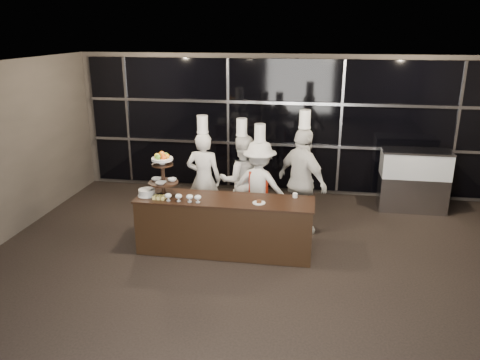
% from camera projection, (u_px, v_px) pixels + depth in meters
% --- Properties ---
extents(room, '(10.00, 10.00, 10.00)m').
position_uv_depth(room, '(252.00, 211.00, 5.38)').
color(room, black).
rests_on(room, ground).
extents(window_wall, '(8.60, 0.10, 2.80)m').
position_uv_depth(window_wall, '(283.00, 126.00, 10.01)').
color(window_wall, black).
rests_on(window_wall, ground).
extents(buffet_counter, '(2.84, 0.74, 0.92)m').
position_uv_depth(buffet_counter, '(225.00, 225.00, 7.57)').
color(buffet_counter, black).
rests_on(buffet_counter, ground).
extents(display_stand, '(0.48, 0.48, 0.74)m').
position_uv_depth(display_stand, '(163.00, 171.00, 7.45)').
color(display_stand, black).
rests_on(display_stand, buffet_counter).
extents(compotes, '(0.59, 0.11, 0.12)m').
position_uv_depth(compotes, '(183.00, 197.00, 7.29)').
color(compotes, silver).
rests_on(compotes, buffet_counter).
extents(layer_cake, '(0.30, 0.30, 0.11)m').
position_uv_depth(layer_cake, '(147.00, 192.00, 7.56)').
color(layer_cake, white).
rests_on(layer_cake, buffet_counter).
extents(pastry_squares, '(0.20, 0.13, 0.05)m').
position_uv_depth(pastry_squares, '(159.00, 197.00, 7.42)').
color(pastry_squares, '#EEDF74').
rests_on(pastry_squares, buffet_counter).
extents(small_plate, '(0.20, 0.20, 0.05)m').
position_uv_depth(small_plate, '(259.00, 202.00, 7.24)').
color(small_plate, white).
rests_on(small_plate, buffet_counter).
extents(chef_cup, '(0.08, 0.08, 0.07)m').
position_uv_depth(chef_cup, '(295.00, 195.00, 7.48)').
color(chef_cup, white).
rests_on(chef_cup, buffet_counter).
extents(display_case, '(1.31, 0.57, 1.24)m').
position_uv_depth(display_case, '(414.00, 177.00, 9.26)').
color(display_case, '#A5A5AA').
rests_on(display_case, ground).
extents(chef_a, '(0.65, 0.44, 2.05)m').
position_uv_depth(chef_a, '(204.00, 178.00, 8.51)').
color(chef_a, silver).
rests_on(chef_a, ground).
extents(chef_b, '(0.98, 0.86, 1.99)m').
position_uv_depth(chef_b, '(242.00, 180.00, 8.56)').
color(chef_b, white).
rests_on(chef_b, ground).
extents(chef_c, '(1.17, 0.82, 1.95)m').
position_uv_depth(chef_c, '(259.00, 186.00, 8.30)').
color(chef_c, white).
rests_on(chef_c, ground).
extents(chef_d, '(1.13, 1.12, 2.22)m').
position_uv_depth(chef_d, '(302.00, 181.00, 8.10)').
color(chef_d, silver).
rests_on(chef_d, ground).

